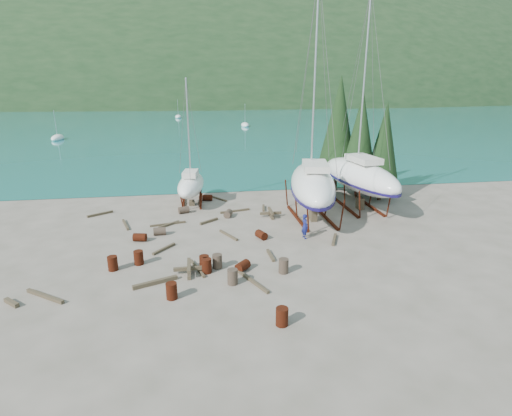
{
  "coord_description": "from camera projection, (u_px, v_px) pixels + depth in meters",
  "views": [
    {
      "loc": [
        -3.28,
        -24.53,
        10.65
      ],
      "look_at": [
        0.98,
        3.0,
        1.95
      ],
      "focal_mm": 28.0,
      "sensor_mm": 36.0,
      "label": 1
    }
  ],
  "objects": [
    {
      "name": "drum_8",
      "position": [
        139.0,
        258.0,
        24.49
      ],
      "size": [
        0.58,
        0.58,
        0.88
      ],
      "primitive_type": "cylinder",
      "color": "#511D0E",
      "rests_on": "ground"
    },
    {
      "name": "timber_15",
      "position": [
        168.0,
        224.0,
        31.47
      ],
      "size": [
        2.75,
        0.79,
        0.15
      ],
      "primitive_type": "cube",
      "rotation": [
        0.0,
        0.0,
        1.81
      ],
      "color": "brown",
      "rests_on": "ground"
    },
    {
      "name": "timber_14",
      "position": [
        45.0,
        296.0,
        20.74
      ],
      "size": [
        2.33,
        1.76,
        0.18
      ],
      "primitive_type": "cube",
      "rotation": [
        0.0,
        0.0,
        0.94
      ],
      "color": "brown",
      "rests_on": "ground"
    },
    {
      "name": "drum_12",
      "position": [
        243.0,
        266.0,
        23.72
      ],
      "size": [
        1.02,
        1.04,
        0.58
      ],
      "primitive_type": "cylinder",
      "rotation": [
        1.57,
        0.0,
        2.4
      ],
      "color": "#511D0E",
      "rests_on": "ground"
    },
    {
      "name": "drum_16",
      "position": [
        233.0,
        277.0,
        22.07
      ],
      "size": [
        0.58,
        0.58,
        0.88
      ],
      "primitive_type": "cylinder",
      "color": "#2D2823",
      "rests_on": "ground"
    },
    {
      "name": "timber_pile_aft",
      "position": [
        271.0,
        213.0,
        33.35
      ],
      "size": [
        1.8,
        1.8,
        0.6
      ],
      "color": "brown",
      "rests_on": "ground"
    },
    {
      "name": "timber_2",
      "position": [
        100.0,
        214.0,
        33.8
      ],
      "size": [
        1.94,
        1.35,
        0.19
      ],
      "primitive_type": "cube",
      "rotation": [
        0.0,
        0.0,
        2.15
      ],
      "color": "brown",
      "rests_on": "ground"
    },
    {
      "name": "drum_14",
      "position": [
        207.0,
        266.0,
        23.4
      ],
      "size": [
        0.58,
        0.58,
        0.88
      ],
      "primitive_type": "cylinder",
      "color": "#511D0E",
      "rests_on": "ground"
    },
    {
      "name": "far_hill",
      "position": [
        196.0,
        97.0,
        328.67
      ],
      "size": [
        800.0,
        360.0,
        110.0
      ],
      "primitive_type": "ellipsoid",
      "color": "#193118",
      "rests_on": "ground"
    },
    {
      "name": "timber_7",
      "position": [
        271.0,
        255.0,
        25.69
      ],
      "size": [
        0.26,
        1.72,
        0.17
      ],
      "primitive_type": "cube",
      "rotation": [
        0.0,
        0.0,
        0.05
      ],
      "color": "brown",
      "rests_on": "ground"
    },
    {
      "name": "cypress_far_right",
      "position": [
        384.0,
        141.0,
        39.77
      ],
      "size": [
        3.24,
        3.24,
        9.0
      ],
      "color": "black",
      "rests_on": "ground"
    },
    {
      "name": "timber_3",
      "position": [
        197.0,
        268.0,
        23.91
      ],
      "size": [
        0.89,
        2.42,
        0.15
      ],
      "primitive_type": "cube",
      "rotation": [
        0.0,
        0.0,
        0.31
      ],
      "color": "brown",
      "rests_on": "ground"
    },
    {
      "name": "timber_pile_fore",
      "position": [
        189.0,
        269.0,
        23.36
      ],
      "size": [
        1.8,
        1.8,
        0.6
      ],
      "color": "brown",
      "rests_on": "ground"
    },
    {
      "name": "small_sailboat_shore",
      "position": [
        191.0,
        185.0,
        36.44
      ],
      "size": [
        3.19,
        7.23,
        11.17
      ],
      "rotation": [
        0.0,
        0.0,
        -0.15
      ],
      "color": "white",
      "rests_on": "ground"
    },
    {
      "name": "drum_0",
      "position": [
        113.0,
        263.0,
        23.72
      ],
      "size": [
        0.58,
        0.58,
        0.88
      ],
      "primitive_type": "cylinder",
      "color": "#511D0E",
      "rests_on": "ground"
    },
    {
      "name": "timber_17",
      "position": [
        126.0,
        225.0,
        31.3
      ],
      "size": [
        0.87,
        2.38,
        0.16
      ],
      "primitive_type": "cube",
      "rotation": [
        0.0,
        0.0,
        0.3
      ],
      "color": "brown",
      "rests_on": "ground"
    },
    {
      "name": "far_house_center",
      "position": [
        159.0,
        100.0,
        202.24
      ],
      "size": [
        6.6,
        5.6,
        5.6
      ],
      "color": "beige",
      "rests_on": "ground"
    },
    {
      "name": "drum_11",
      "position": [
        228.0,
        214.0,
        33.27
      ],
      "size": [
        0.84,
        1.02,
        0.58
      ],
      "primitive_type": "cylinder",
      "rotation": [
        1.57,
        0.0,
        2.8
      ],
      "color": "#2D2823",
      "rests_on": "ground"
    },
    {
      "name": "cypress_back_left",
      "position": [
        339.0,
        126.0,
        39.62
      ],
      "size": [
        4.14,
        4.14,
        11.5
      ],
      "color": "black",
      "rests_on": "ground"
    },
    {
      "name": "drum_3",
      "position": [
        172.0,
        291.0,
        20.56
      ],
      "size": [
        0.58,
        0.58,
        0.88
      ],
      "primitive_type": "cylinder",
      "color": "#511D0E",
      "rests_on": "ground"
    },
    {
      "name": "timber_9",
      "position": [
        218.0,
        199.0,
        38.42
      ],
      "size": [
        1.56,
        2.04,
        0.15
      ],
      "primitive_type": "cube",
      "rotation": [
        0.0,
        0.0,
        0.64
      ],
      "color": "brown",
      "rests_on": "ground"
    },
    {
      "name": "cypress_mid_right",
      "position": [
        384.0,
        149.0,
        36.8
      ],
      "size": [
        3.06,
        3.06,
        8.5
      ],
      "color": "black",
      "rests_on": "ground"
    },
    {
      "name": "timber_10",
      "position": [
        235.0,
        211.0,
        34.66
      ],
      "size": [
        2.63,
        0.83,
        0.16
      ],
      "primitive_type": "cube",
      "rotation": [
        0.0,
        0.0,
        1.82
      ],
      "color": "brown",
      "rests_on": "ground"
    },
    {
      "name": "timber_8",
      "position": [
        209.0,
        221.0,
        32.02
      ],
      "size": [
        1.53,
        1.25,
        0.19
      ],
      "primitive_type": "cube",
      "rotation": [
        0.0,
        0.0,
        2.23
      ],
      "color": "brown",
      "rests_on": "ground"
    },
    {
      "name": "moored_boat_mid",
      "position": [
        245.0,
        125.0,
        103.61
      ],
      "size": [
        2.0,
        5.0,
        6.05
      ],
      "color": "white",
      "rests_on": "ground"
    },
    {
      "name": "timber_1",
      "position": [
        334.0,
        239.0,
        28.27
      ],
      "size": [
        1.02,
        1.95,
        0.19
      ],
      "primitive_type": "cube",
      "rotation": [
        0.0,
        0.0,
        2.72
      ],
      "color": "brown",
      "rests_on": "ground"
    },
    {
      "name": "ground",
      "position": [
        248.0,
        250.0,
        26.8
      ],
      "size": [
        600.0,
        600.0,
        0.0
      ],
      "primitive_type": "plane",
      "color": "#615A4D",
      "rests_on": "ground"
    },
    {
      "name": "worker",
      "position": [
        305.0,
        226.0,
        28.53
      ],
      "size": [
        0.56,
        0.74,
        1.82
      ],
      "primitive_type": "imported",
      "rotation": [
        0.0,
        0.0,
        1.77
      ],
      "color": "navy",
      "rests_on": "ground"
    },
    {
      "name": "drum_10",
      "position": [
        204.0,
        263.0,
        23.8
      ],
      "size": [
        0.58,
        0.58,
        0.88
      ],
      "primitive_type": "cylinder",
      "color": "#511D0E",
      "rests_on": "ground"
    },
    {
      "name": "large_sailboat_far",
      "position": [
        360.0,
        175.0,
        35.15
      ],
      "size": [
        4.81,
        11.67,
        17.91
      ],
      "rotation": [
        0.0,
        0.0,
        0.14
      ],
      "color": "white",
      "rests_on": "ground"
    },
    {
      "name": "far_house_right",
      "position": [
        256.0,
        99.0,
        209.54
      ],
      "size": [
        6.6,
        5.6,
        5.6
      ],
      "color": "beige",
      "rests_on": "ground"
    },
    {
      "name": "bay_water",
      "position": [
        196.0,
        97.0,
        323.95
      ],
      "size": [
        700.0,
        700.0,
        0.0
      ],
      "primitive_type": "plane",
      "color": "teal",
      "rests_on": "ground"
    },
    {
      "name": "drum_5",
      "position": [
        217.0,
        261.0,
        23.99
      ],
      "size": [
        0.58,
        0.58,
        0.88
      ],
      "primitive_type": "cylinder",
      "color": "#2D2823",
      "rests_on": "ground"
    },
    {
      "name": "drum_4",
      "position": [
        208.0,
        198.0,
        37.93
      ],
      "size": [
        0.97,
        0.74,
        0.58
      ],
      "primitive_type": "cylinder",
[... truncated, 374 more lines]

